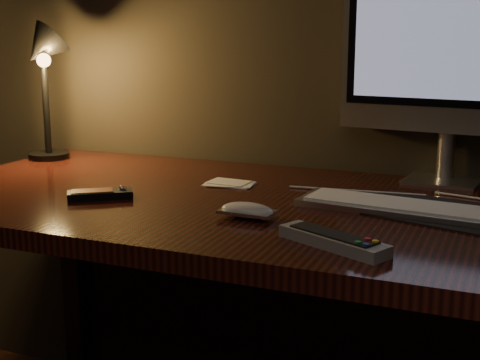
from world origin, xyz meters
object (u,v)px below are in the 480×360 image
at_px(monitor, 452,46).
at_px(keyboard, 413,208).
at_px(media_remote, 100,194).
at_px(tv_remote, 333,240).
at_px(desk_lamp, 43,67).
at_px(desk, 276,249).
at_px(mouse, 247,212).

bearing_deg(monitor, keyboard, -88.19).
distance_m(keyboard, media_remote, 0.66).
xyz_separation_m(tv_remote, desk_lamp, (-0.93, 0.44, 0.25)).
distance_m(desk, media_remote, 0.41).
distance_m(tv_remote, desk_lamp, 1.06).
distance_m(monitor, desk_lamp, 1.06).
bearing_deg(desk, tv_remote, -56.20).
relative_size(monitor, media_remote, 3.84).
bearing_deg(monitor, desk_lamp, -165.95).
relative_size(monitor, tv_remote, 2.62).
bearing_deg(keyboard, tv_remote, -101.95).
relative_size(desk, monitor, 2.95).
bearing_deg(tv_remote, mouse, 176.09).
height_order(monitor, tv_remote, monitor).
height_order(monitor, desk_lamp, monitor).
height_order(monitor, mouse, monitor).
bearing_deg(desk, desk_lamp, 170.66).
distance_m(desk, desk_lamp, 0.82).
xyz_separation_m(monitor, mouse, (-0.31, -0.47, -0.31)).
xyz_separation_m(desk, tv_remote, (0.22, -0.32, 0.14)).
relative_size(desk, keyboard, 3.48).
bearing_deg(tv_remote, keyboard, 97.36).
bearing_deg(desk, media_remote, -150.54).
bearing_deg(desk_lamp, mouse, -19.06).
bearing_deg(keyboard, media_remote, -161.48).
distance_m(monitor, keyboard, 0.44).
xyz_separation_m(desk, media_remote, (-0.34, -0.19, 0.14)).
distance_m(monitor, mouse, 0.64).
height_order(monitor, keyboard, monitor).
relative_size(desk, media_remote, 11.34).
relative_size(desk, desk_lamp, 4.18).
bearing_deg(desk, mouse, -85.77).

